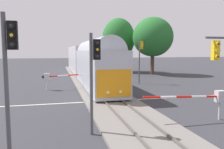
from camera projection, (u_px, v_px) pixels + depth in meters
ground_plane at (110, 101)px, 19.41m from camera, size 220.00×220.00×0.00m
road_centre_stripe at (110, 101)px, 19.41m from camera, size 44.00×0.20×0.01m
railway_track at (110, 100)px, 19.40m from camera, size 4.40×80.00×0.32m
commuter_train at (86, 60)px, 34.69m from camera, size 3.04×37.97×5.16m
crossing_gate_near at (212, 97)px, 13.90m from camera, size 5.54×0.40×1.80m
crossing_gate_far at (54, 77)px, 24.67m from camera, size 6.18×0.40×1.80m
traffic_signal_far_side at (140, 54)px, 29.02m from camera, size 0.53×0.38×5.67m
traffic_signal_near_left at (9, 65)px, 8.14m from camera, size 0.53×0.38×5.55m
traffic_signal_median at (94, 67)px, 11.32m from camera, size 0.53×0.38×5.07m
elm_centre_background at (119, 39)px, 44.91m from camera, size 6.32×6.32×10.46m
oak_far_right at (153, 37)px, 40.03m from camera, size 6.99×6.99×9.95m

